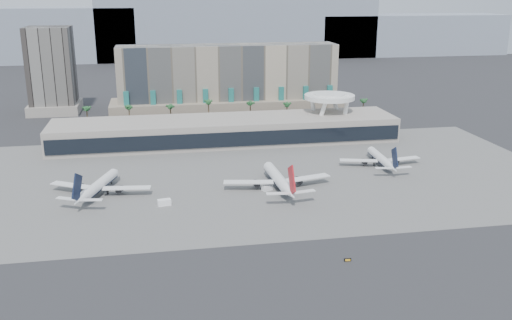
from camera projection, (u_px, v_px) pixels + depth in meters
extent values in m
plane|color=#232326|center=(270.00, 230.00, 181.67)|extent=(900.00, 900.00, 0.00)
cube|color=#5B5B59|center=(243.00, 176.00, 233.48)|extent=(260.00, 130.00, 0.06)
cube|color=gray|center=(7.00, 35.00, 585.91)|extent=(260.00, 60.00, 55.00)
cube|color=gray|center=(238.00, 25.00, 624.60)|extent=(300.00, 60.00, 70.00)
cube|color=gray|center=(408.00, 34.00, 662.26)|extent=(220.00, 60.00, 45.00)
cube|color=tan|center=(228.00, 80.00, 342.19)|extent=(130.00, 22.00, 42.00)
cube|color=tan|center=(229.00, 107.00, 344.92)|extent=(140.00, 30.00, 10.00)
cube|color=#1F6C66|center=(127.00, 107.00, 324.13)|extent=(3.00, 2.00, 18.00)
cube|color=#1F6C66|center=(154.00, 106.00, 326.68)|extent=(3.00, 2.00, 18.00)
cube|color=#1F6C66|center=(180.00, 105.00, 329.24)|extent=(3.00, 2.00, 18.00)
cube|color=#1F6C66|center=(206.00, 104.00, 331.79)|extent=(3.00, 2.00, 18.00)
cube|color=#1F6C66|center=(231.00, 104.00, 334.35)|extent=(3.00, 2.00, 18.00)
cube|color=#1F6C66|center=(256.00, 103.00, 336.90)|extent=(3.00, 2.00, 18.00)
cube|color=#1F6C66|center=(281.00, 102.00, 339.45)|extent=(3.00, 2.00, 18.00)
cube|color=#1F6C66|center=(305.00, 101.00, 342.01)|extent=(3.00, 2.00, 18.00)
cube|color=#1F6C66|center=(329.00, 100.00, 344.56)|extent=(3.00, 2.00, 18.00)
cube|color=black|center=(52.00, 70.00, 346.42)|extent=(26.00, 26.00, 52.00)
cube|color=#A79E93|center=(55.00, 108.00, 353.06)|extent=(30.00, 30.00, 6.00)
cube|color=#A79E93|center=(226.00, 130.00, 283.57)|extent=(170.00, 32.00, 12.00)
cube|color=black|center=(230.00, 140.00, 268.46)|extent=(168.00, 0.60, 7.00)
cube|color=black|center=(226.00, 116.00, 281.48)|extent=(170.00, 12.00, 2.50)
cylinder|color=white|center=(337.00, 111.00, 304.23)|extent=(6.98, 6.99, 21.89)
cylinder|color=white|center=(314.00, 112.00, 302.06)|extent=(6.98, 6.99, 21.89)
cylinder|color=white|center=(321.00, 117.00, 290.07)|extent=(6.98, 6.99, 21.89)
cylinder|color=white|center=(345.00, 116.00, 292.24)|extent=(6.98, 6.99, 21.89)
cylinder|color=white|center=(330.00, 97.00, 294.55)|extent=(26.00, 26.00, 2.20)
cylinder|color=white|center=(330.00, 94.00, 294.18)|extent=(16.00, 16.00, 1.20)
cylinder|color=brown|center=(88.00, 121.00, 304.63)|extent=(0.70, 0.70, 12.00)
sphere|color=#205229|center=(87.00, 110.00, 302.99)|extent=(2.80, 2.80, 2.80)
cylinder|color=brown|center=(130.00, 119.00, 308.38)|extent=(0.70, 0.70, 12.00)
sphere|color=#205229|center=(129.00, 109.00, 306.73)|extent=(2.80, 2.80, 2.80)
cylinder|color=brown|center=(171.00, 117.00, 312.12)|extent=(0.70, 0.70, 12.00)
sphere|color=#205229|center=(170.00, 107.00, 310.48)|extent=(2.80, 2.80, 2.80)
cylinder|color=brown|center=(209.00, 116.00, 315.70)|extent=(0.70, 0.70, 12.00)
sphere|color=#205229|center=(209.00, 106.00, 314.05)|extent=(2.80, 2.80, 2.80)
cylinder|color=brown|center=(250.00, 114.00, 319.62)|extent=(0.70, 0.70, 12.00)
sphere|color=#205229|center=(250.00, 104.00, 317.97)|extent=(2.80, 2.80, 2.80)
cylinder|color=brown|center=(288.00, 113.00, 323.36)|extent=(0.70, 0.70, 12.00)
sphere|color=#205229|center=(288.00, 103.00, 321.72)|extent=(2.80, 2.80, 2.80)
cylinder|color=brown|center=(325.00, 112.00, 327.11)|extent=(0.70, 0.70, 12.00)
sphere|color=#205229|center=(326.00, 102.00, 325.46)|extent=(2.80, 2.80, 2.80)
cylinder|color=brown|center=(363.00, 110.00, 331.02)|extent=(0.70, 0.70, 12.00)
sphere|color=#205229|center=(364.00, 100.00, 329.38)|extent=(2.80, 2.80, 2.80)
cylinder|color=white|center=(100.00, 184.00, 213.27)|extent=(12.09, 26.39, 3.89)
cylinder|color=black|center=(100.00, 185.00, 213.32)|extent=(11.85, 25.86, 3.81)
cone|color=white|center=(116.00, 172.00, 227.68)|extent=(5.08, 5.38, 3.89)
cone|color=white|center=(80.00, 200.00, 196.94)|extent=(6.46, 9.53, 3.89)
cube|color=white|center=(72.00, 185.00, 213.99)|extent=(17.06, 12.23, 0.34)
cube|color=white|center=(127.00, 188.00, 211.06)|extent=(17.83, 5.84, 0.34)
cylinder|color=black|center=(80.00, 188.00, 214.33)|extent=(3.26, 4.37, 2.14)
cylinder|color=black|center=(120.00, 190.00, 212.20)|extent=(3.26, 4.37, 2.14)
cube|color=black|center=(77.00, 187.00, 194.10)|extent=(3.26, 8.53, 10.24)
cube|color=white|center=(67.00, 199.00, 196.48)|extent=(7.92, 5.38, 0.24)
cube|color=white|center=(91.00, 200.00, 195.28)|extent=(8.04, 3.52, 0.24)
cylinder|color=black|center=(111.00, 182.00, 223.86)|extent=(0.49, 0.49, 1.56)
cylinder|color=black|center=(92.00, 191.00, 213.57)|extent=(0.68, 0.68, 1.56)
cylinder|color=black|center=(108.00, 192.00, 212.71)|extent=(0.68, 0.68, 1.56)
cylinder|color=white|center=(277.00, 178.00, 219.89)|extent=(5.30, 28.83, 4.21)
cylinder|color=black|center=(277.00, 178.00, 219.94)|extent=(5.20, 28.25, 4.12)
cone|color=white|center=(267.00, 165.00, 235.27)|extent=(4.38, 4.89, 4.21)
cone|color=white|center=(290.00, 193.00, 202.46)|extent=(4.57, 9.62, 4.21)
cube|color=white|center=(248.00, 182.00, 216.70)|extent=(19.37, 7.37, 0.37)
cube|color=white|center=(307.00, 178.00, 221.48)|extent=(19.38, 8.72, 0.37)
cylinder|color=black|center=(256.00, 184.00, 218.15)|extent=(2.47, 4.29, 2.31)
cylinder|color=black|center=(298.00, 181.00, 221.62)|extent=(2.47, 4.29, 2.31)
cube|color=#AF141B|center=(292.00, 180.00, 199.41)|extent=(0.89, 9.56, 11.07)
cube|color=white|center=(278.00, 193.00, 200.35)|extent=(8.60, 3.15, 0.26)
cube|color=white|center=(304.00, 191.00, 202.30)|extent=(8.69, 3.77, 0.26)
cylinder|color=black|center=(270.00, 176.00, 231.20)|extent=(0.53, 0.53, 1.68)
cylinder|color=black|center=(269.00, 186.00, 219.06)|extent=(0.74, 0.74, 1.68)
cylinder|color=black|center=(286.00, 185.00, 220.45)|extent=(0.74, 0.74, 1.68)
cylinder|color=white|center=(380.00, 158.00, 247.55)|extent=(4.85, 24.51, 3.57)
cylinder|color=black|center=(380.00, 158.00, 247.59)|extent=(4.75, 24.02, 3.50)
cone|color=white|center=(370.00, 149.00, 260.81)|extent=(3.78, 4.20, 3.57)
cone|color=white|center=(393.00, 168.00, 232.51)|extent=(3.99, 8.21, 3.57)
cube|color=white|center=(359.00, 160.00, 245.67)|extent=(16.45, 7.61, 0.31)
cube|color=white|center=(402.00, 159.00, 248.04)|extent=(16.43, 6.03, 0.31)
cylinder|color=black|center=(364.00, 162.00, 246.68)|extent=(2.15, 3.67, 1.96)
cylinder|color=black|center=(396.00, 161.00, 248.39)|extent=(2.15, 3.67, 1.96)
cube|color=black|center=(395.00, 158.00, 229.90)|extent=(0.87, 8.12, 9.40)
cube|color=white|center=(384.00, 168.00, 231.05)|extent=(7.39, 3.29, 0.22)
cube|color=white|center=(403.00, 167.00, 232.02)|extent=(7.29, 2.58, 0.22)
cylinder|color=black|center=(373.00, 157.00, 257.29)|extent=(0.45, 0.45, 1.43)
cylinder|color=black|center=(374.00, 164.00, 247.08)|extent=(0.62, 0.62, 1.43)
cylinder|color=black|center=(387.00, 164.00, 247.76)|extent=(0.62, 0.62, 1.43)
cube|color=white|center=(164.00, 202.00, 201.67)|extent=(4.95, 3.02, 2.26)
cube|color=white|center=(267.00, 188.00, 216.68)|extent=(4.48, 3.61, 2.01)
cube|color=black|center=(348.00, 260.00, 160.47)|extent=(2.06, 0.45, 0.93)
cube|color=gold|center=(348.00, 260.00, 160.32)|extent=(1.48, 0.17, 0.56)
cylinder|color=black|center=(345.00, 261.00, 160.40)|extent=(0.11, 0.11, 0.56)
cylinder|color=black|center=(350.00, 260.00, 160.65)|extent=(0.11, 0.11, 0.56)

